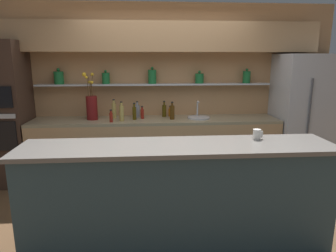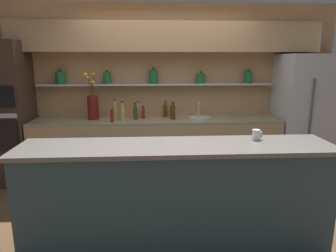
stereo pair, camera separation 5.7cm
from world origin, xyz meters
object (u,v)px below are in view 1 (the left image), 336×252
Objects in this scene: bottle_oil_3 at (164,110)px; bottle_spirit_8 at (122,113)px; flower_vase at (92,106)px; bottle_spirit_7 at (137,111)px; bottle_sauce_1 at (142,113)px; bottle_oil_2 at (134,113)px; refrigerator at (306,117)px; bottle_sauce_0 at (170,112)px; oven_tower at (5,115)px; bottle_spirit_5 at (114,110)px; sink_fixture at (199,117)px; bottle_sauce_6 at (111,117)px; bottle_spirit_4 at (172,112)px; coffee_mug at (257,134)px.

bottle_oil_3 is 0.68m from bottle_spirit_8.
bottle_spirit_7 is (0.65, 0.11, -0.10)m from flower_vase.
bottle_sauce_1 is 0.75× the size of bottle_oil_2.
refrigerator is 11.33× the size of bottle_sauce_0.
oven_tower is 1.53m from bottle_spirit_5.
sink_fixture is 1.86× the size of bottle_sauce_6.
bottle_sauce_0 is (1.15, 0.15, -0.13)m from flower_vase.
refrigerator is at bearing -1.68° from sink_fixture.
sink_fixture is at bearing -22.91° from bottle_sauce_0.
bottle_spirit_5 reaches higher than bottle_sauce_0.
bottle_spirit_7 reaches higher than bottle_oil_3.
bottle_oil_2 is 0.18m from bottle_spirit_7.
bottle_oil_3 is at bearing 3.11° from bottle_spirit_7.
oven_tower is at bearing 179.03° from bottle_oil_2.
flower_vase is 1.17m from bottle_spirit_4.
bottle_spirit_7 is 2.10m from coffee_mug.
bottle_sauce_1 is at bearing 125.01° from coffee_mug.
bottle_spirit_5 is at bearing 3.52° from oven_tower.
refrigerator reaches higher than bottle_spirit_5.
sink_fixture reaches higher than bottle_sauce_1.
bottle_oil_3 is at bearing 4.13° from oven_tower.
sink_fixture reaches higher than bottle_sauce_0.
bottle_sauce_1 is 0.42m from bottle_spirit_5.
bottle_spirit_8 is (0.14, 0.06, 0.04)m from bottle_sauce_6.
bottle_spirit_4 is (0.44, -0.09, 0.03)m from bottle_sauce_1.
bottle_spirit_4 reaches higher than bottle_oil_2.
sink_fixture is 1.28m from bottle_sauce_6.
bottle_sauce_6 is at bearing -156.05° from bottle_oil_3.
bottle_sauce_0 is 0.78m from bottle_spirit_8.
bottle_spirit_4 is (2.38, -0.05, 0.01)m from oven_tower.
coffee_mug reaches higher than bottle_sauce_1.
bottle_spirit_5 is 0.24m from bottle_spirit_8.
refrigerator is at bearing -0.47° from oven_tower.
bottle_oil_2 is (-0.95, -0.04, 0.08)m from sink_fixture.
refrigerator is 2.16m from bottle_oil_3.
bottle_sauce_0 is 1.64× the size of coffee_mug.
oven_tower is at bearing 178.90° from bottle_spirit_4.
coffee_mug is (1.21, -1.71, 0.05)m from bottle_spirit_7.
bottle_spirit_8 is 2.80× the size of coffee_mug.
bottle_spirit_8 is (-0.73, -0.07, 0.01)m from bottle_spirit_4.
bottle_sauce_6 is (-0.77, -0.34, -0.02)m from bottle_oil_3.
bottle_oil_3 is at bearing 7.12° from flower_vase.
oven_tower reaches higher than bottle_spirit_7.
bottle_spirit_5 is (-0.30, 0.12, 0.02)m from bottle_oil_2.
flower_vase reaches higher than bottle_sauce_6.
refrigerator is at bearing -6.17° from bottle_sauce_0.
flower_vase is at bearing 144.94° from bottle_sauce_6.
oven_tower is 1.65m from bottle_spirit_8.
flower_vase is 2.43× the size of bottle_spirit_8.
oven_tower reaches higher than bottle_sauce_1.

